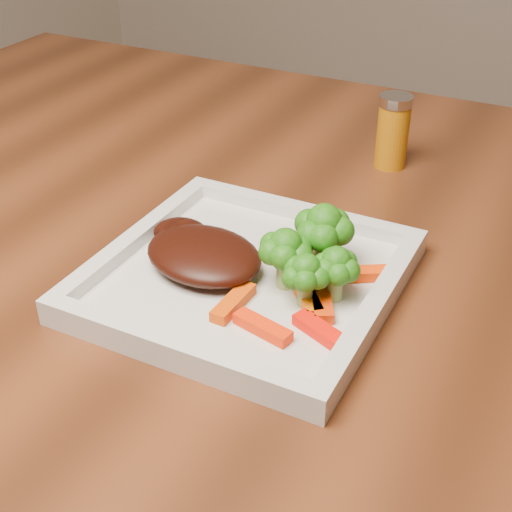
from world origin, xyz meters
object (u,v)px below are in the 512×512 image
at_px(plate, 247,281).
at_px(steak, 204,255).
at_px(dining_table, 322,463).
at_px(spice_shaker, 393,132).

height_order(plate, steak, steak).
distance_m(plate, steak, 0.05).
relative_size(dining_table, plate, 5.93).
xyz_separation_m(dining_table, plate, (-0.04, -0.14, 0.38)).
relative_size(dining_table, spice_shaker, 17.39).
bearing_deg(plate, steak, -170.77).
distance_m(plate, spice_shaker, 0.32).
bearing_deg(dining_table, steak, -117.83).
relative_size(plate, steak, 2.25).
xyz_separation_m(dining_table, steak, (-0.08, -0.15, 0.40)).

